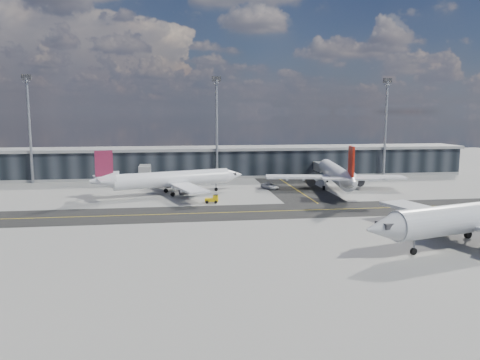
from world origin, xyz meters
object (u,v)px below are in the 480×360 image
(airliner_redtail, at_px, (336,174))
(service_van, at_px, (270,186))
(baggage_tug, at_px, (213,199))
(airliner_af, at_px, (170,179))

(airliner_redtail, height_order, service_van, airliner_redtail)
(airliner_redtail, distance_m, baggage_tug, 34.07)
(airliner_af, relative_size, airliner_redtail, 0.88)
(airliner_af, height_order, service_van, airliner_af)
(airliner_af, relative_size, baggage_tug, 11.95)
(baggage_tug, xyz_separation_m, service_van, (15.69, 16.67, -0.13))
(baggage_tug, height_order, service_van, baggage_tug)
(airliner_af, xyz_separation_m, baggage_tug, (8.96, -11.70, -2.71))
(airliner_redtail, xyz_separation_m, service_van, (-15.81, 4.08, -3.24))
(airliner_af, distance_m, baggage_tug, 14.99)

